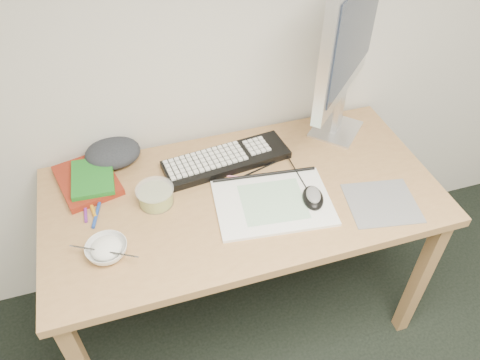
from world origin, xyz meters
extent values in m
cube|color=tan|center=(0.64, 1.13, 0.36)|extent=(0.05, 0.05, 0.71)
cube|color=tan|center=(-0.66, 1.73, 0.36)|extent=(0.05, 0.05, 0.71)
cube|color=tan|center=(0.64, 1.73, 0.36)|extent=(0.05, 0.05, 0.71)
cube|color=tan|center=(-0.01, 1.43, 0.73)|extent=(1.40, 0.70, 0.03)
cube|color=slate|center=(0.44, 1.24, 0.75)|extent=(0.27, 0.25, 0.00)
cube|color=silver|center=(0.08, 1.35, 0.76)|extent=(0.43, 0.33, 0.01)
cube|color=black|center=(-0.02, 1.60, 0.76)|extent=(0.49, 0.20, 0.03)
cube|color=silver|center=(0.47, 1.67, 0.75)|extent=(0.26, 0.26, 0.01)
cube|color=silver|center=(0.47, 1.67, 0.85)|extent=(0.06, 0.06, 0.19)
cube|color=silver|center=(0.47, 1.67, 1.18)|extent=(0.43, 0.43, 0.46)
cube|color=black|center=(0.47, 1.67, 1.19)|extent=(0.37, 0.36, 0.36)
ellipsoid|color=black|center=(0.21, 1.32, 0.78)|extent=(0.10, 0.13, 0.04)
imported|color=silver|center=(-0.49, 1.30, 0.77)|extent=(0.14, 0.14, 0.04)
cylinder|color=silver|center=(-0.50, 1.27, 0.79)|extent=(0.19, 0.12, 0.02)
cylinder|color=#D0C449|center=(-0.31, 1.48, 0.78)|extent=(0.15, 0.15, 0.06)
cube|color=maroon|center=(-0.53, 1.65, 0.76)|extent=(0.25, 0.29, 0.03)
cube|color=#1C701F|center=(-0.51, 1.63, 0.78)|extent=(0.16, 0.21, 0.02)
ellipsoid|color=#292C31|center=(-0.42, 1.75, 0.79)|extent=(0.20, 0.18, 0.07)
cylinder|color=pink|center=(-0.01, 1.52, 0.75)|extent=(0.16, 0.07, 0.01)
cylinder|color=tan|center=(0.01, 1.47, 0.75)|extent=(0.16, 0.09, 0.01)
cylinder|color=black|center=(0.10, 1.53, 0.75)|extent=(0.16, 0.05, 0.01)
cylinder|color=#1B3C96|center=(-0.51, 1.48, 0.76)|extent=(0.05, 0.13, 0.01)
cylinder|color=orange|center=(-0.53, 1.53, 0.76)|extent=(0.04, 0.14, 0.01)
cylinder|color=#69268B|center=(-0.55, 1.51, 0.76)|extent=(0.01, 0.12, 0.01)
camera|label=1|loc=(-0.37, 0.31, 1.93)|focal=35.00mm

